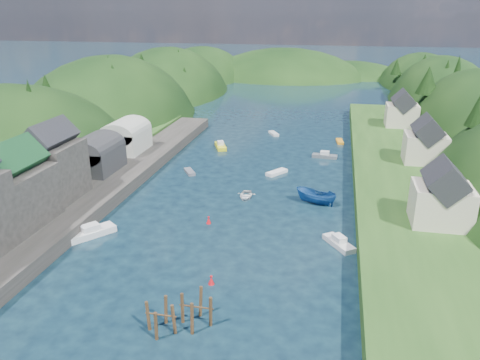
% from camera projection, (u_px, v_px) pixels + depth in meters
% --- Properties ---
extents(ground, '(600.00, 600.00, 0.00)m').
position_uv_depth(ground, '(263.00, 161.00, 91.10)').
color(ground, black).
rests_on(ground, ground).
extents(hillside_left, '(44.00, 245.56, 52.00)m').
position_uv_depth(hillside_left, '(112.00, 151.00, 125.48)').
color(hillside_left, black).
rests_on(hillside_left, ground).
extents(hillside_right, '(36.00, 245.56, 48.00)m').
position_uv_depth(hillside_right, '(472.00, 171.00, 107.98)').
color(hillside_right, black).
rests_on(hillside_right, ground).
extents(far_hills, '(103.00, 68.00, 44.00)m').
position_uv_depth(far_hills, '(310.00, 100.00, 208.45)').
color(far_hills, black).
rests_on(far_hills, ground).
extents(hill_trees, '(90.42, 148.38, 12.14)m').
position_uv_depth(hill_trees, '(273.00, 91.00, 101.49)').
color(hill_trees, black).
rests_on(hill_trees, ground).
extents(quay_left, '(12.00, 110.00, 2.00)m').
position_uv_depth(quay_left, '(67.00, 206.00, 67.83)').
color(quay_left, '#2D2B28').
rests_on(quay_left, ground).
extents(terrace_left_grass, '(12.00, 110.00, 2.50)m').
position_uv_depth(terrace_left_grass, '(24.00, 201.00, 69.09)').
color(terrace_left_grass, '#234719').
rests_on(terrace_left_grass, ground).
extents(boat_sheds, '(7.00, 21.00, 7.50)m').
position_uv_depth(boat_sheds, '(111.00, 142.00, 84.17)').
color(boat_sheds, '#2D2D30').
rests_on(boat_sheds, quay_left).
extents(terrace_right, '(16.00, 120.00, 2.40)m').
position_uv_depth(terrace_right, '(404.00, 182.00, 76.70)').
color(terrace_right, '#234719').
rests_on(terrace_right, ground).
extents(right_bank_cottages, '(9.00, 59.24, 8.41)m').
position_uv_depth(right_bank_cottages, '(419.00, 142.00, 82.16)').
color(right_bank_cottages, beige).
rests_on(right_bank_cottages, terrace_right).
extents(piling_cluster_near, '(2.98, 2.81, 3.59)m').
position_uv_depth(piling_cluster_near, '(161.00, 320.00, 42.80)').
color(piling_cluster_near, '#382314').
rests_on(piling_cluster_near, ground).
extents(piling_cluster_far, '(3.29, 3.07, 3.82)m').
position_uv_depth(piling_cluster_far, '(196.00, 312.00, 43.71)').
color(piling_cluster_far, '#382314').
rests_on(piling_cluster_far, ground).
extents(channel_buoy_near, '(0.70, 0.70, 1.10)m').
position_uv_depth(channel_buoy_near, '(211.00, 280.00, 50.40)').
color(channel_buoy_near, '#B70E15').
rests_on(channel_buoy_near, ground).
extents(channel_buoy_far, '(0.70, 0.70, 1.10)m').
position_uv_depth(channel_buoy_far, '(209.00, 220.00, 64.59)').
color(channel_buoy_far, '#B70E15').
rests_on(channel_buoy_far, ground).
extents(moored_boats, '(36.72, 91.73, 2.49)m').
position_uv_depth(moored_boats, '(218.00, 231.00, 60.73)').
color(moored_boats, silver).
rests_on(moored_boats, ground).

